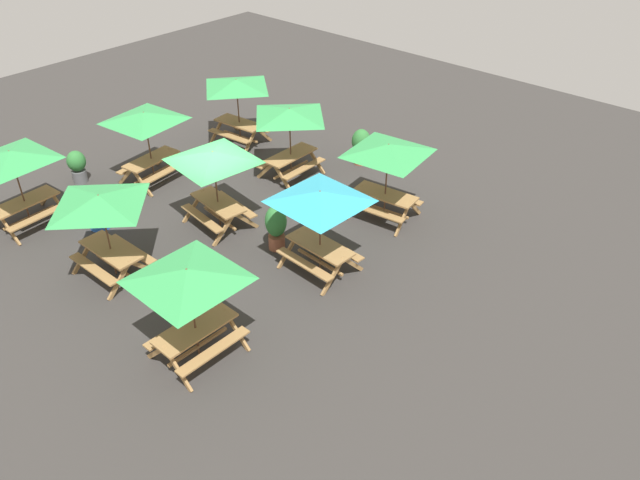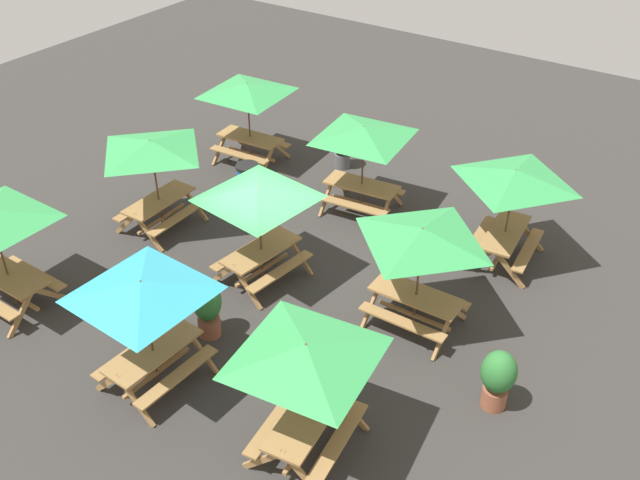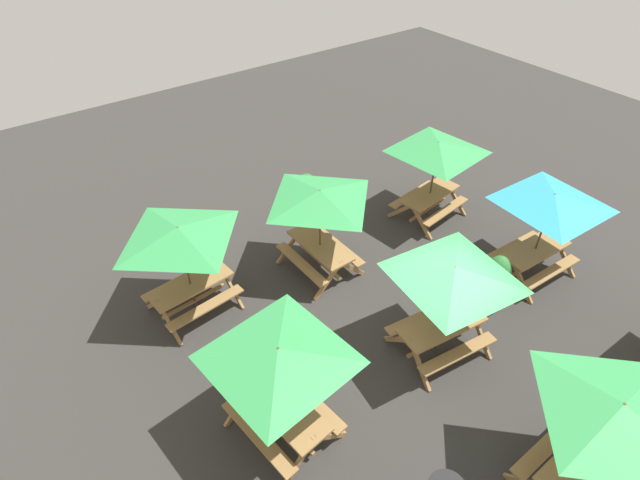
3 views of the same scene
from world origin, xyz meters
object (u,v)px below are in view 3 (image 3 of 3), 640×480
(picnic_table_6, at_px, (279,361))
(potted_plant_1, at_px, (307,191))
(picnic_table_2, at_px, (551,206))
(picnic_table_4, at_px, (453,279))
(picnic_table_0, at_px, (616,416))
(potted_plant_2, at_px, (496,277))
(picnic_table_8, at_px, (437,153))
(picnic_table_1, at_px, (320,202))
(picnic_table_5, at_px, (180,239))

(picnic_table_6, xyz_separation_m, potted_plant_1, (-4.17, -5.25, -1.31))
(picnic_table_2, relative_size, picnic_table_4, 1.01)
(picnic_table_0, xyz_separation_m, potted_plant_2, (-2.26, -3.51, -1.28))
(picnic_table_6, bearing_deg, picnic_table_8, 108.04)
(picnic_table_8, bearing_deg, picnic_table_6, 17.38)
(picnic_table_1, bearing_deg, picnic_table_0, 1.25)
(potted_plant_1, bearing_deg, picnic_table_5, 20.55)
(picnic_table_5, bearing_deg, potted_plant_2, 140.35)
(picnic_table_0, relative_size, picnic_table_4, 0.83)
(picnic_table_4, distance_m, potted_plant_2, 2.39)
(picnic_table_1, relative_size, picnic_table_8, 0.83)
(picnic_table_0, relative_size, picnic_table_5, 1.00)
(picnic_table_1, xyz_separation_m, picnic_table_2, (-3.99, 3.10, 0.00))
(picnic_table_4, bearing_deg, potted_plant_1, -88.99)
(picnic_table_1, xyz_separation_m, potted_plant_2, (-2.51, 3.17, -1.28))
(potted_plant_1, bearing_deg, picnic_table_6, 51.55)
(picnic_table_4, xyz_separation_m, potted_plant_1, (-0.62, -5.58, -1.31))
(picnic_table_6, relative_size, picnic_table_8, 1.00)
(picnic_table_4, bearing_deg, picnic_table_6, 1.98)
(potted_plant_1, bearing_deg, picnic_table_4, 83.64)
(picnic_table_8, bearing_deg, picnic_table_1, -7.21)
(picnic_table_5, height_order, picnic_table_8, same)
(picnic_table_2, xyz_separation_m, picnic_table_4, (3.50, 0.32, 0.00))
(picnic_table_0, bearing_deg, picnic_table_6, -48.21)
(picnic_table_2, height_order, potted_plant_1, picnic_table_2)
(picnic_table_4, relative_size, picnic_table_8, 1.00)
(picnic_table_5, bearing_deg, picnic_table_1, 163.43)
(picnic_table_2, height_order, picnic_table_5, same)
(picnic_table_0, xyz_separation_m, picnic_table_1, (0.24, -6.67, 0.00))
(picnic_table_5, bearing_deg, picnic_table_8, 169.46)
(picnic_table_0, distance_m, picnic_table_6, 4.86)
(picnic_table_0, height_order, picnic_table_8, same)
(picnic_table_0, bearing_deg, picnic_table_1, -88.70)
(picnic_table_0, relative_size, picnic_table_2, 0.83)
(picnic_table_6, xyz_separation_m, potted_plant_2, (-5.55, 0.07, -1.28))
(picnic_table_4, relative_size, potted_plant_2, 2.17)
(picnic_table_1, relative_size, picnic_table_6, 0.83)
(picnic_table_4, height_order, picnic_table_8, same)
(picnic_table_8, bearing_deg, picnic_table_2, 88.08)
(picnic_table_2, height_order, picnic_table_4, same)
(potted_plant_2, bearing_deg, picnic_table_5, -34.12)
(picnic_table_1, xyz_separation_m, picnic_table_5, (3.04, -0.59, 0.00))
(picnic_table_1, relative_size, picnic_table_4, 0.83)
(picnic_table_4, height_order, picnic_table_5, same)
(picnic_table_2, distance_m, picnic_table_6, 7.04)
(picnic_table_2, relative_size, picnic_table_5, 1.21)
(picnic_table_0, bearing_deg, picnic_table_8, -118.18)
(picnic_table_0, height_order, potted_plant_2, picnic_table_0)
(picnic_table_5, bearing_deg, potted_plant_1, -164.98)
(picnic_table_1, distance_m, picnic_table_4, 3.46)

